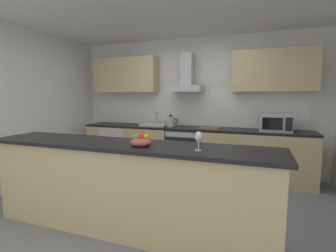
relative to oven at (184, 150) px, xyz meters
The scene contains 17 objects.
ground 1.63m from the oven, 86.31° to the right, with size 5.83×4.81×0.02m, color gray.
ceiling 2.66m from the oven, 86.31° to the right, with size 5.83×4.81×0.02m, color white.
wall_back 0.94m from the oven, 76.09° to the left, with size 5.83×0.12×2.60m, color white.
wall_left 2.96m from the oven, 146.66° to the right, with size 0.12×4.81×2.60m, color white.
backsplash_tile 0.85m from the oven, 73.25° to the left, with size 4.10×0.02×0.66m, color white.
counter_back 0.10m from the oven, 14.65° to the left, with size 4.25×0.60×0.90m.
counter_island 2.17m from the oven, 90.83° to the right, with size 3.23×0.64×0.99m.
upper_cabinets 1.46m from the oven, 60.28° to the left, with size 4.19×0.32×0.70m.
oven is the anchor object (origin of this frame).
refrigerator 1.43m from the oven, behind, with size 0.58×0.60×0.85m.
microwave 1.68m from the oven, ahead, with size 0.50×0.38×0.30m.
sink 0.77m from the oven, behind, with size 0.50×0.40×0.26m.
kettle 0.60m from the oven, behind, with size 0.29×0.15×0.24m.
range_hood 1.33m from the oven, 90.00° to the left, with size 0.62×0.45×0.72m.
wine_glass 2.48m from the oven, 70.73° to the right, with size 0.08×0.08×0.18m.
fruit_bowl 2.31m from the oven, 85.14° to the right, with size 0.22×0.22×0.13m.
chopping_board 0.66m from the oven, ahead, with size 0.34×0.22×0.02m, color #9E7247.
Camera 1 is at (1.19, -2.91, 1.49)m, focal length 26.58 mm.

